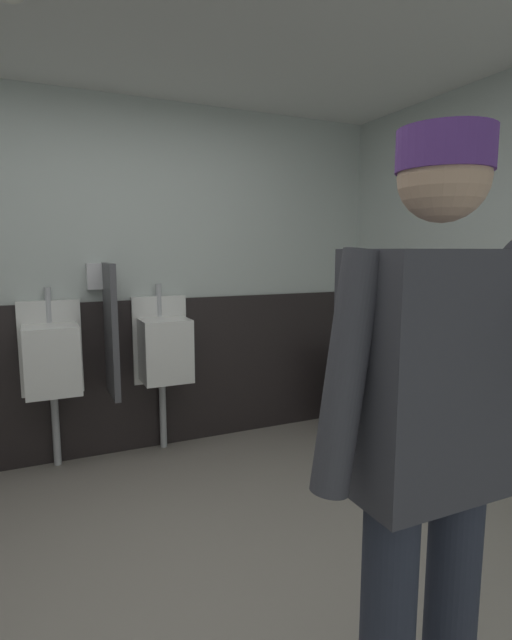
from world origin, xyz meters
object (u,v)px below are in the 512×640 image
Objects in this scene: urinal_middle at (164,349)px; person at (433,433)px; soap_dispenser at (94,276)px; trash_bin at (350,393)px; urinal_left at (52,358)px.

person is at bearing -88.84° from urinal_middle.
person reaches higher than soap_dispenser.
person is at bearing -121.70° from trash_bin.
urinal_middle is 2.56m from person.
urinal_middle is 0.71× the size of person.
urinal_middle is 1.90× the size of trash_bin.
soap_dispenser is (-0.50, 2.66, 0.27)m from person.
soap_dispenser reaches higher than urinal_left.
person is at bearing -72.52° from urinal_left.
person is 2.70× the size of trash_bin.
urinal_left is 0.62m from soap_dispenser.
urinal_left is 1.00× the size of urinal_middle.
urinal_middle is at bearing -15.00° from soap_dispenser.
urinal_middle is 1.56m from trash_bin.
urinal_middle is (0.75, 0.00, 0.00)m from urinal_left.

